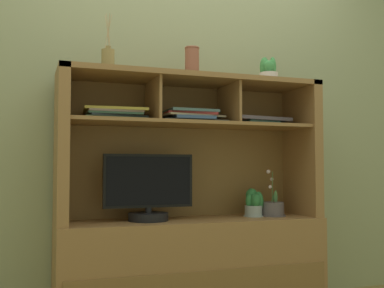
# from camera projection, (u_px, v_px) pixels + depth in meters

# --- Properties ---
(back_wall) EXTENTS (6.00, 0.02, 2.80)m
(back_wall) POSITION_uv_depth(u_px,v_px,m) (179.00, 88.00, 3.04)
(back_wall) COLOR #92996F
(back_wall) RESTS_ON ground
(media_console) EXTENTS (1.57, 0.48, 1.42)m
(media_console) POSITION_uv_depth(u_px,v_px,m) (192.00, 241.00, 2.76)
(media_console) COLOR olive
(media_console) RESTS_ON ground
(tv_monitor) EXTENTS (0.52, 0.23, 0.38)m
(tv_monitor) POSITION_uv_depth(u_px,v_px,m) (149.00, 192.00, 2.67)
(tv_monitor) COLOR black
(tv_monitor) RESTS_ON media_console
(potted_orchid) EXTENTS (0.17, 0.17, 0.29)m
(potted_orchid) POSITION_uv_depth(u_px,v_px,m) (273.00, 209.00, 2.93)
(potted_orchid) COLOR #544D50
(potted_orchid) RESTS_ON media_console
(potted_fern) EXTENTS (0.13, 0.14, 0.17)m
(potted_fern) POSITION_uv_depth(u_px,v_px,m) (254.00, 204.00, 2.90)
(potted_fern) COLOR #919D9D
(potted_fern) RESTS_ON media_console
(magazine_stack_left) EXTENTS (0.41, 0.27, 0.05)m
(magazine_stack_left) POSITION_uv_depth(u_px,v_px,m) (258.00, 121.00, 2.99)
(magazine_stack_left) COLOR gray
(magazine_stack_left) RESTS_ON media_console
(magazine_stack_centre) EXTENTS (0.40, 0.30, 0.07)m
(magazine_stack_centre) POSITION_uv_depth(u_px,v_px,m) (190.00, 117.00, 2.80)
(magazine_stack_centre) COLOR #343B3D
(magazine_stack_centre) RESTS_ON media_console
(magazine_stack_right) EXTENTS (0.37, 0.27, 0.07)m
(magazine_stack_right) POSITION_uv_depth(u_px,v_px,m) (115.00, 114.00, 2.66)
(magazine_stack_right) COLOR #4B775B
(magazine_stack_right) RESTS_ON media_console
(diffuser_bottle) EXTENTS (0.07, 0.07, 0.32)m
(diffuser_bottle) POSITION_uv_depth(u_px,v_px,m) (108.00, 59.00, 2.61)
(diffuser_bottle) COLOR olive
(diffuser_bottle) RESTS_ON media_console
(potted_succulent) EXTENTS (0.13, 0.13, 0.17)m
(potted_succulent) POSITION_uv_depth(u_px,v_px,m) (268.00, 72.00, 2.96)
(potted_succulent) COLOR beige
(potted_succulent) RESTS_ON media_console
(ceramic_vase) EXTENTS (0.09, 0.09, 0.19)m
(ceramic_vase) POSITION_uv_depth(u_px,v_px,m) (192.00, 62.00, 2.81)
(ceramic_vase) COLOR brown
(ceramic_vase) RESTS_ON media_console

